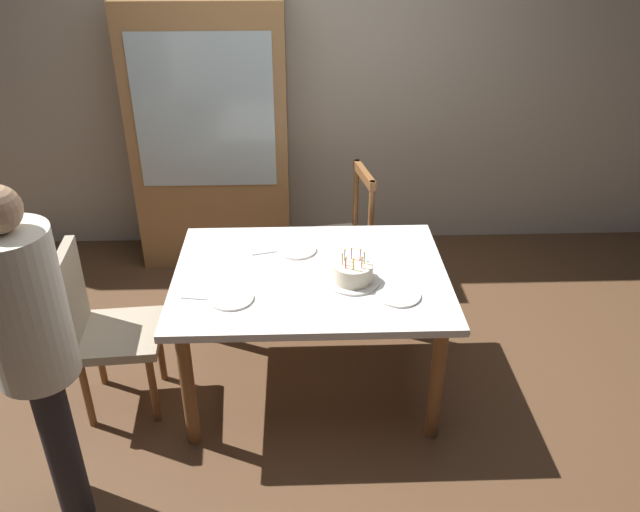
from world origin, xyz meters
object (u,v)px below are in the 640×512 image
plate_near_guest (398,295)px  person_celebrant (34,347)px  plate_far_side (297,250)px  chair_spindle_back (337,242)px  chair_upholstered (98,323)px  birthday_cake (353,274)px  plate_near_celebrant (231,298)px  dining_table (311,287)px  china_cabinet (211,137)px

plate_near_guest → person_celebrant: bearing=-159.4°
plate_far_side → chair_spindle_back: chair_spindle_back is taller
chair_upholstered → chair_spindle_back: bearing=37.3°
chair_spindle_back → birthday_cake: bearing=-88.9°
plate_near_celebrant → birthday_cake: bearing=13.3°
plate_far_side → plate_near_guest: size_ratio=1.00×
birthday_cake → chair_upholstered: 1.35m
plate_near_guest → plate_near_celebrant: bearing=180.0°
plate_near_guest → chair_upholstered: chair_upholstered is taller
plate_far_side → person_celebrant: (-1.04, -1.06, 0.17)m
birthday_cake → person_celebrant: (-1.33, -0.72, 0.12)m
plate_near_celebrant → plate_near_guest: bearing=0.0°
chair_spindle_back → dining_table: bearing=-102.8°
dining_table → person_celebrant: (-1.11, -0.82, 0.26)m
birthday_cake → plate_near_guest: birthday_cake is taller
birthday_cake → chair_spindle_back: size_ratio=0.29×
plate_near_guest → chair_spindle_back: (-0.23, 1.11, -0.28)m
plate_near_guest → plate_far_side: bearing=136.0°
plate_near_guest → chair_spindle_back: 1.17m
plate_far_side → chair_spindle_back: 0.73m
chair_upholstered → china_cabinet: 1.79m
plate_near_celebrant → chair_spindle_back: 1.29m
chair_upholstered → china_cabinet: size_ratio=0.50×
chair_spindle_back → chair_upholstered: 1.64m
person_celebrant → plate_near_celebrant: bearing=38.9°
chair_upholstered → china_cabinet: (0.43, 1.69, 0.42)m
plate_near_celebrant → chair_spindle_back: chair_spindle_back is taller
dining_table → birthday_cake: birthday_cake is taller
birthday_cake → china_cabinet: (-0.89, 1.66, 0.17)m
plate_near_celebrant → person_celebrant: person_celebrant is taller
plate_near_celebrant → person_celebrant: 0.94m
birthday_cake → chair_spindle_back: (-0.02, 0.96, -0.33)m
plate_near_celebrant → chair_spindle_back: size_ratio=0.23×
plate_near_guest → china_cabinet: size_ratio=0.12×
person_celebrant → dining_table: bearing=36.5°
plate_near_celebrant → chair_upholstered: (-0.71, 0.11, -0.21)m
plate_near_celebrant → chair_upholstered: bearing=171.0°
plate_far_side → chair_upholstered: bearing=-160.2°
dining_table → chair_upholstered: size_ratio=1.51×
birthday_cake → person_celebrant: person_celebrant is taller
plate_near_guest → person_celebrant: person_celebrant is taller
dining_table → birthday_cake: bearing=-24.6°
chair_upholstered → person_celebrant: (-0.01, -0.69, 0.38)m
dining_table → china_cabinet: china_cabinet is taller
dining_table → person_celebrant: bearing=-143.5°
plate_near_celebrant → china_cabinet: 1.83m
chair_spindle_back → person_celebrant: size_ratio=0.59×
birthday_cake → china_cabinet: size_ratio=0.15×
birthday_cake → person_celebrant: bearing=-151.4°
plate_near_celebrant → plate_near_guest: same height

